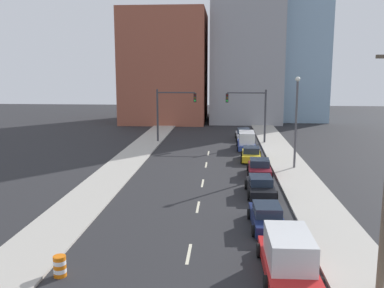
% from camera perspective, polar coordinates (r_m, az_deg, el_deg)
% --- Properties ---
extents(sidewalk_left, '(3.46, 94.94, 0.15)m').
position_cam_1_polar(sidewalk_left, '(59.31, -4.98, 1.17)').
color(sidewalk_left, '#ADA89E').
rests_on(sidewalk_left, ground).
extents(sidewalk_right, '(3.46, 94.94, 0.15)m').
position_cam_1_polar(sidewalk_right, '(58.87, 10.32, 0.98)').
color(sidewalk_right, '#ADA89E').
rests_on(sidewalk_right, ground).
extents(lane_stripe_at_9m, '(0.16, 2.40, 0.01)m').
position_cam_1_polar(lane_stripe_at_9m, '(21.88, -0.42, -14.42)').
color(lane_stripe_at_9m, beige).
rests_on(lane_stripe_at_9m, ground).
extents(lane_stripe_at_17m, '(0.16, 2.40, 0.01)m').
position_cam_1_polar(lane_stripe_at_17m, '(28.73, 0.80, -8.39)').
color(lane_stripe_at_17m, beige).
rests_on(lane_stripe_at_17m, ground).
extents(lane_stripe_at_23m, '(0.16, 2.40, 0.01)m').
position_cam_1_polar(lane_stripe_at_23m, '(34.54, 1.42, -5.24)').
color(lane_stripe_at_23m, beige).
rests_on(lane_stripe_at_23m, ground).
extents(lane_stripe_at_30m, '(0.16, 2.40, 0.01)m').
position_cam_1_polar(lane_stripe_at_30m, '(41.09, 1.90, -2.79)').
color(lane_stripe_at_30m, beige).
rests_on(lane_stripe_at_30m, ground).
extents(lane_stripe_at_35m, '(0.16, 2.40, 0.01)m').
position_cam_1_polar(lane_stripe_at_35m, '(46.78, 2.20, -1.23)').
color(lane_stripe_at_35m, beige).
rests_on(lane_stripe_at_35m, ground).
extents(building_brick_left, '(14.00, 16.00, 18.88)m').
position_cam_1_polar(building_brick_left, '(76.31, -3.48, 10.18)').
color(building_brick_left, '#9E513D').
rests_on(building_brick_left, ground).
extents(building_office_center, '(12.00, 20.00, 27.52)m').
position_cam_1_polar(building_office_center, '(79.84, 7.06, 13.21)').
color(building_office_center, '#99999E').
rests_on(building_office_center, ground).
extents(building_glass_right, '(13.00, 20.00, 35.28)m').
position_cam_1_polar(building_glass_right, '(84.82, 12.41, 15.49)').
color(building_glass_right, '#8CADC6').
rests_on(building_glass_right, ground).
extents(traffic_signal_left, '(4.98, 0.35, 6.63)m').
position_cam_1_polar(traffic_signal_left, '(53.37, -3.16, 4.83)').
color(traffic_signal_left, '#38383D').
rests_on(traffic_signal_left, ground).
extents(traffic_signal_right, '(4.98, 0.35, 6.63)m').
position_cam_1_polar(traffic_signal_right, '(53.05, 8.27, 4.71)').
color(traffic_signal_right, '#38383D').
rests_on(traffic_signal_right, ground).
extents(traffic_barrel, '(0.56, 0.56, 0.95)m').
position_cam_1_polar(traffic_barrel, '(20.41, -17.21, -15.29)').
color(traffic_barrel, orange).
rests_on(traffic_barrel, ground).
extents(street_lamp, '(0.44, 0.44, 8.41)m').
position_cam_1_polar(street_lamp, '(39.73, 13.73, 3.62)').
color(street_lamp, '#4C4C51').
rests_on(street_lamp, ground).
extents(box_truck_red, '(2.48, 5.32, 1.99)m').
position_cam_1_polar(box_truck_red, '(19.94, 12.72, -14.22)').
color(box_truck_red, red).
rests_on(box_truck_red, ground).
extents(sedan_navy, '(2.09, 4.58, 1.37)m').
position_cam_1_polar(sedan_navy, '(25.36, 9.95, -9.57)').
color(sedan_navy, '#141E47').
rests_on(sedan_navy, ground).
extents(sedan_black, '(2.15, 4.68, 1.37)m').
position_cam_1_polar(sedan_black, '(31.72, 9.12, -5.55)').
color(sedan_black, black).
rests_on(sedan_black, ground).
extents(sedan_maroon, '(2.25, 4.33, 1.42)m').
position_cam_1_polar(sedan_maroon, '(37.38, 8.99, -3.17)').
color(sedan_maroon, maroon).
rests_on(sedan_maroon, ground).
extents(sedan_yellow, '(2.24, 4.50, 1.40)m').
position_cam_1_polar(sedan_yellow, '(43.25, 7.89, -1.37)').
color(sedan_yellow, gold).
rests_on(sedan_yellow, ground).
extents(box_truck_blue, '(2.29, 5.71, 2.01)m').
position_cam_1_polar(box_truck_blue, '(49.54, 7.28, 0.43)').
color(box_truck_blue, navy).
rests_on(box_truck_blue, ground).
extents(sedan_white, '(2.15, 4.45, 1.50)m').
position_cam_1_polar(sedan_white, '(56.18, 6.87, 1.28)').
color(sedan_white, silver).
rests_on(sedan_white, ground).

